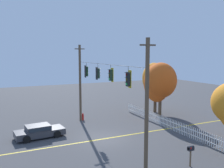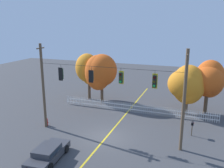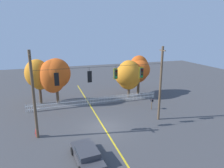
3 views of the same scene
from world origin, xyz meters
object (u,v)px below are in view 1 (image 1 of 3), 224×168
object	(u,v)px
traffic_signal_northbound_primary	(128,79)
roadside_mailbox	(191,150)
parked_car	(39,131)
traffic_signal_northbound_secondary	(98,73)
autumn_maple_mid	(159,81)
autumn_maple_near_fence	(156,80)
fire_hydrant	(83,117)
traffic_signal_westbound_side	(111,75)
traffic_signal_eastbound_side	(86,71)

from	to	relation	value
traffic_signal_northbound_primary	roadside_mailbox	xyz separation A→B (m)	(3.17, 2.99, -4.53)
parked_car	traffic_signal_northbound_secondary	bearing A→B (deg)	74.45
parked_car	roadside_mailbox	size ratio (longest dim) A/B	3.12
autumn_maple_mid	autumn_maple_near_fence	bearing A→B (deg)	152.92
traffic_signal_northbound_secondary	autumn_maple_near_fence	size ratio (longest dim) A/B	0.23
autumn_maple_near_fence	fire_hydrant	distance (m)	10.38
traffic_signal_westbound_side	parked_car	world-z (taller)	traffic_signal_westbound_side
autumn_maple_near_fence	autumn_maple_mid	bearing A→B (deg)	-27.08
parked_car	fire_hydrant	bearing A→B (deg)	125.79
traffic_signal_northbound_secondary	roadside_mailbox	xyz separation A→B (m)	(8.79, 3.01, -4.54)
traffic_signal_northbound_primary	fire_hydrant	bearing A→B (deg)	178.53
autumn_maple_mid	roadside_mailbox	size ratio (longest dim) A/B	4.57
traffic_signal_westbound_side	roadside_mailbox	bearing A→B (deg)	26.35
traffic_signal_northbound_primary	autumn_maple_near_fence	world-z (taller)	traffic_signal_northbound_primary
traffic_signal_northbound_primary	fire_hydrant	distance (m)	12.15
autumn_maple_near_fence	traffic_signal_northbound_secondary	bearing A→B (deg)	-63.13
fire_hydrant	roadside_mailbox	world-z (taller)	roadside_mailbox
autumn_maple_mid	roadside_mailbox	world-z (taller)	autumn_maple_mid
parked_car	fire_hydrant	world-z (taller)	parked_car
traffic_signal_westbound_side	roadside_mailbox	world-z (taller)	traffic_signal_westbound_side
parked_car	fire_hydrant	distance (m)	6.67
autumn_maple_near_fence	roadside_mailbox	size ratio (longest dim) A/B	4.49
traffic_signal_northbound_primary	autumn_maple_near_fence	bearing A→B (deg)	136.98
traffic_signal_westbound_side	autumn_maple_near_fence	size ratio (longest dim) A/B	0.22
traffic_signal_northbound_secondary	traffic_signal_westbound_side	xyz separation A→B (m)	(2.74, 0.02, 0.07)
traffic_signal_westbound_side	autumn_maple_near_fence	distance (m)	12.76
autumn_maple_mid	fire_hydrant	bearing A→B (deg)	-105.47
traffic_signal_eastbound_side	traffic_signal_northbound_secondary	xyz separation A→B (m)	(3.10, 0.00, 0.02)
traffic_signal_eastbound_side	autumn_maple_mid	size ratio (longest dim) A/B	0.24
traffic_signal_northbound_secondary	traffic_signal_westbound_side	distance (m)	2.74
traffic_signal_northbound_primary	roadside_mailbox	world-z (taller)	traffic_signal_northbound_primary
traffic_signal_westbound_side	autumn_maple_mid	size ratio (longest dim) A/B	0.22
autumn_maple_near_fence	fire_hydrant	size ratio (longest dim) A/B	7.84
parked_car	roadside_mailbox	xyz separation A→B (m)	(10.21, 8.12, 0.55)
traffic_signal_westbound_side	parked_car	xyz separation A→B (m)	(-4.16, -5.13, -5.15)
traffic_signal_eastbound_side	traffic_signal_westbound_side	bearing A→B (deg)	0.19
traffic_signal_northbound_secondary	roadside_mailbox	distance (m)	10.34
parked_car	roadside_mailbox	world-z (taller)	roadside_mailbox
traffic_signal_northbound_secondary	traffic_signal_westbound_side	world-z (taller)	same
traffic_signal_eastbound_side	traffic_signal_northbound_secondary	distance (m)	3.10
traffic_signal_eastbound_side	fire_hydrant	world-z (taller)	traffic_signal_eastbound_side
traffic_signal_eastbound_side	traffic_signal_northbound_secondary	size ratio (longest dim) A/B	1.05
traffic_signal_northbound_secondary	parked_car	world-z (taller)	traffic_signal_northbound_secondary
traffic_signal_northbound_secondary	traffic_signal_northbound_primary	xyz separation A→B (m)	(5.62, 0.02, -0.01)
traffic_signal_northbound_secondary	traffic_signal_northbound_primary	world-z (taller)	same
traffic_signal_eastbound_side	fire_hydrant	distance (m)	5.73
traffic_signal_eastbound_side	autumn_maple_near_fence	size ratio (longest dim) A/B	0.24
traffic_signal_northbound_secondary	roadside_mailbox	world-z (taller)	traffic_signal_northbound_secondary
autumn_maple_near_fence	fire_hydrant	world-z (taller)	autumn_maple_near_fence
traffic_signal_westbound_side	roadside_mailbox	xyz separation A→B (m)	(6.04, 2.99, -4.61)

